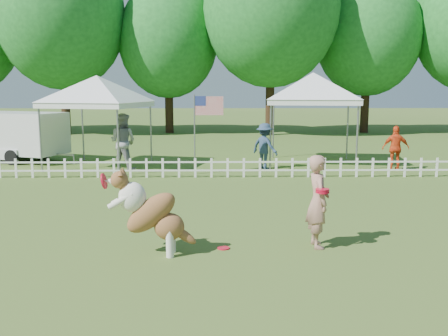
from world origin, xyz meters
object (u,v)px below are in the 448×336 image
Objects in this scene: dog at (152,213)px; canopy_tent_left at (98,123)px; frisbee_on_turf at (224,248)px; flag_pole at (195,135)px; canopy_tent_right at (312,120)px; spectator_b at (265,146)px; spectator_a at (123,142)px; spectator_c at (396,148)px; cargo_trailer at (19,136)px; handler at (318,201)px.

canopy_tent_left is (-3.03, 9.30, 0.83)m from dog.
dog reaches higher than frisbee_on_turf.
canopy_tent_left is 1.22× the size of flag_pole.
spectator_b is (-1.80, -1.14, -0.83)m from canopy_tent_right.
canopy_tent_left is 1.98× the size of spectator_b.
dog is 0.91× the size of spectator_b.
spectator_a reaches higher than frisbee_on_turf.
flag_pole is at bearing 12.63° from spectator_c.
frisbee_on_turf is (1.17, 0.28, -0.70)m from dog.
frisbee_on_turf is 10.38m from canopy_tent_right.
canopy_tent_left is at bearing 110.51° from dog.
frisbee_on_turf is 0.07× the size of canopy_tent_right.
flag_pole is at bearing 89.86° from dog.
canopy_tent_left is 5.79m from spectator_b.
spectator_a is at bearing 105.97° from dog.
frisbee_on_turf is 12.99m from cargo_trailer.
dog is at bearing 57.30° from spectator_c.
canopy_tent_left is 3.71m from flag_pole.
flag_pole reaches higher than spectator_b.
cargo_trailer is at bearing -5.49° from spectator_a.
handler is 1.13× the size of dog.
spectator_b is at bearing 75.54° from dog.
handler is at bearing -28.04° from cargo_trailer.
spectator_a is at bearing 26.11° from handler.
spectator_c is at bearing 5.10° from flag_pole.
canopy_tent_left is (-4.21, 9.01, 1.53)m from frisbee_on_turf.
frisbee_on_turf is 10.10m from spectator_c.
canopy_tent_left is at bearing 39.96° from spectator_b.
flag_pole reaches higher than frisbee_on_turf.
handler is at bearing 140.91° from spectator_a.
flag_pole is 2.60m from spectator_b.
frisbee_on_turf is 8.73m from spectator_b.
canopy_tent_right is at bearing 16.27° from cargo_trailer.
frisbee_on_turf is at bearing 124.44° from spectator_b.
cargo_trailer is 13.63m from spectator_c.
spectator_a is at bearing -5.42° from cargo_trailer.
spectator_b is at bearing -3.59° from handler.
dog is (-2.80, -0.38, -0.10)m from handler.
dog is 9.25m from spectator_b.
spectator_b reaches higher than dog.
spectator_a is at bearing -160.70° from canopy_tent_right.
spectator_c is at bearing 52.76° from dog.
cargo_trailer reaches higher than spectator_c.
handler is 7.68× the size of frisbee_on_turf.
canopy_tent_right reaches higher than spectator_c.
spectator_c reaches higher than frisbee_on_turf.
canopy_tent_right reaches higher than spectator_b.
flag_pole is (-2.45, 7.43, 0.46)m from handler.
canopy_tent_left reaches higher than handler.
spectator_a is (0.94, -0.59, -0.59)m from canopy_tent_left.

